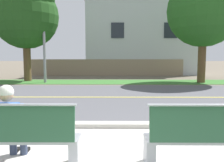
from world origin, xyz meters
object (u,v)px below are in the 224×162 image
(bench_right, at_px, (204,139))
(shade_tree_left, at_px, (207,5))
(streetlamp, at_px, (44,20))
(seated_person_blue, at_px, (10,121))
(bench_left, at_px, (21,138))
(shade_tree_far_left, at_px, (27,11))

(bench_right, relative_size, shade_tree_left, 0.24)
(streetlamp, bearing_deg, bench_right, -64.30)
(bench_right, bearing_deg, seated_person_blue, 176.75)
(seated_person_blue, height_order, shade_tree_left, shade_tree_left)
(seated_person_blue, distance_m, shade_tree_left, 14.25)
(bench_left, distance_m, shade_tree_far_left, 13.90)
(bench_left, height_order, seated_person_blue, seated_person_blue)
(bench_left, xyz_separation_m, shade_tree_far_left, (-4.27, 12.55, 4.16))
(seated_person_blue, height_order, streetlamp, streetlamp)
(seated_person_blue, bearing_deg, shade_tree_left, 57.57)
(bench_left, distance_m, shade_tree_left, 14.34)
(seated_person_blue, bearing_deg, streetlamp, 103.12)
(bench_left, xyz_separation_m, streetlamp, (-2.95, 11.87, 3.48))
(shade_tree_far_left, distance_m, shade_tree_left, 11.39)
(bench_right, xyz_separation_m, shade_tree_far_left, (-7.03, 12.55, 4.16))
(bench_left, bearing_deg, seated_person_blue, 142.70)
(bench_right, height_order, shade_tree_far_left, shade_tree_far_left)
(bench_left, relative_size, bench_right, 1.00)
(bench_right, relative_size, streetlamp, 0.26)
(seated_person_blue, bearing_deg, shade_tree_far_left, 108.08)
(bench_right, distance_m, shade_tree_left, 13.19)
(streetlamp, relative_size, shade_tree_far_left, 0.97)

